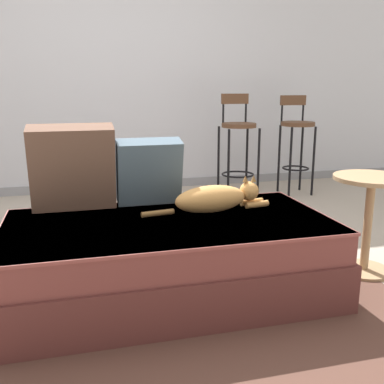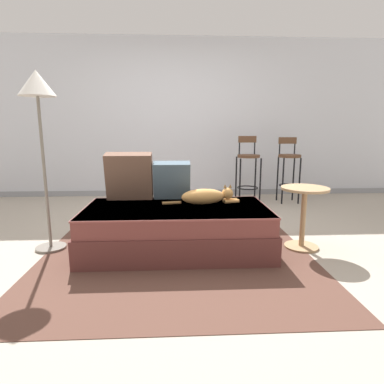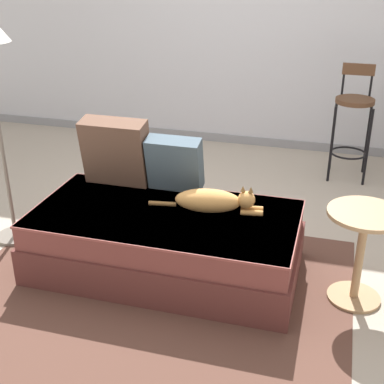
{
  "view_description": "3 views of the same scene",
  "coord_description": "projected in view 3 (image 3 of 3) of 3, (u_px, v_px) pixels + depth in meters",
  "views": [
    {
      "loc": [
        -0.45,
        -2.6,
        1.11
      ],
      "look_at": [
        0.15,
        -0.3,
        0.54
      ],
      "focal_mm": 42.0,
      "sensor_mm": 36.0,
      "label": 1
    },
    {
      "loc": [
        -0.01,
        -3.29,
        1.13
      ],
      "look_at": [
        0.15,
        -0.3,
        0.54
      ],
      "focal_mm": 30.0,
      "sensor_mm": 36.0,
      "label": 2
    },
    {
      "loc": [
        1.0,
        -3.27,
        1.97
      ],
      "look_at": [
        0.15,
        -0.3,
        0.54
      ],
      "focal_mm": 50.0,
      "sensor_mm": 36.0,
      "label": 3
    }
  ],
  "objects": [
    {
      "name": "wall_back_panel",
      "position": [
        248.0,
        19.0,
        5.34
      ],
      "size": [
        8.0,
        0.1,
        2.6
      ],
      "primitive_type": "cube",
      "color": "silver",
      "rests_on": "ground"
    },
    {
      "name": "bar_stool_near_window",
      "position": [
        353.0,
        116.0,
        4.78
      ],
      "size": [
        0.34,
        0.34,
        1.02
      ],
      "color": "black",
      "rests_on": "ground"
    },
    {
      "name": "ground_plane",
      "position": [
        184.0,
        240.0,
        3.93
      ],
      "size": [
        16.0,
        16.0,
        0.0
      ],
      "primitive_type": "plane",
      "color": "#A89E8E",
      "rests_on": "ground"
    },
    {
      "name": "throw_pillow_middle",
      "position": [
        175.0,
        164.0,
        3.63
      ],
      "size": [
        0.37,
        0.21,
        0.39
      ],
      "color": "#4C6070",
      "rests_on": "couch"
    },
    {
      "name": "couch",
      "position": [
        166.0,
        241.0,
        3.49
      ],
      "size": [
        1.72,
        0.9,
        0.42
      ],
      "color": "brown",
      "rests_on": "ground"
    },
    {
      "name": "wall_baseboard_trim",
      "position": [
        242.0,
        140.0,
        5.82
      ],
      "size": [
        8.0,
        0.02,
        0.09
      ],
      "primitive_type": "cube",
      "color": "gray",
      "rests_on": "ground"
    },
    {
      "name": "cat",
      "position": [
        213.0,
        201.0,
        3.38
      ],
      "size": [
        0.75,
        0.23,
        0.19
      ],
      "color": "tan",
      "rests_on": "couch"
    },
    {
      "name": "area_rug",
      "position": [
        151.0,
        294.0,
        3.31
      ],
      "size": [
        2.42,
        2.0,
        0.01
      ],
      "primitive_type": "cube",
      "color": "brown",
      "rests_on": "ground"
    },
    {
      "name": "side_table",
      "position": [
        362.0,
        244.0,
        3.12
      ],
      "size": [
        0.44,
        0.44,
        0.59
      ],
      "color": "tan",
      "rests_on": "ground"
    },
    {
      "name": "throw_pillow_corner",
      "position": [
        116.0,
        151.0,
        3.72
      ],
      "size": [
        0.46,
        0.24,
        0.48
      ],
      "color": "brown",
      "rests_on": "couch"
    }
  ]
}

